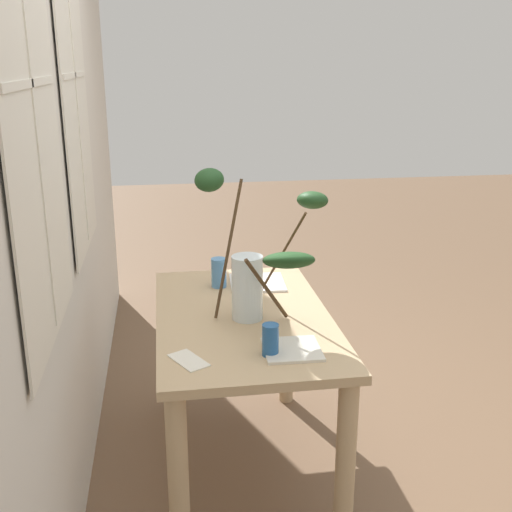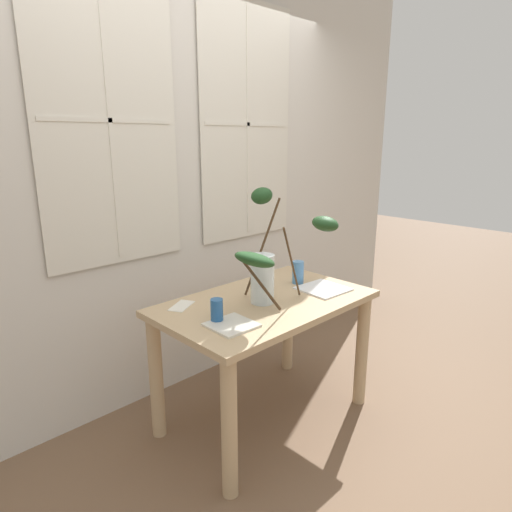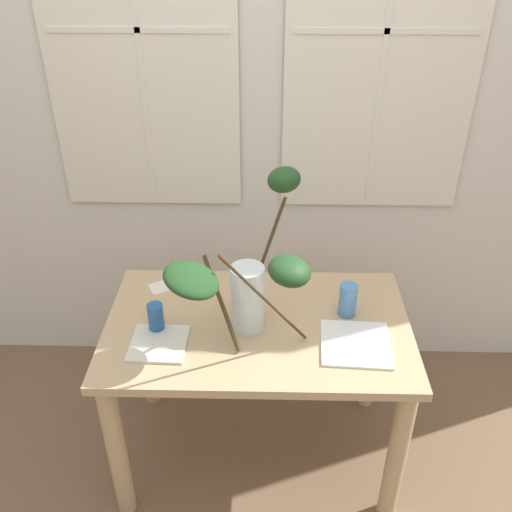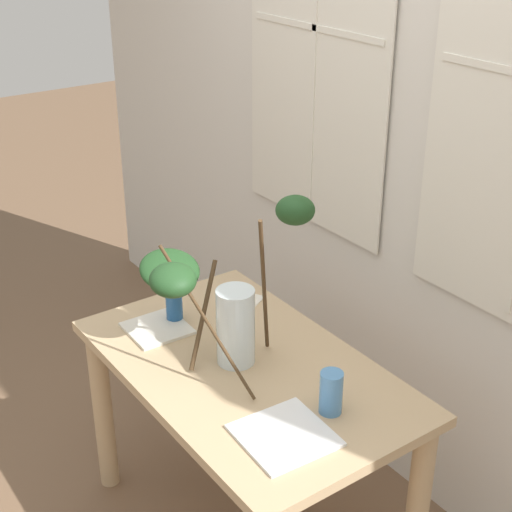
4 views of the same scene
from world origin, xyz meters
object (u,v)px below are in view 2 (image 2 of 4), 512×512
Objects in this scene: drinking_glass_blue_left at (217,311)px; dining_table at (265,324)px; drinking_glass_blue_right at (298,272)px; vase_with_branches at (268,259)px; plate_square_left at (232,325)px; plate_square_right at (323,289)px.

dining_table is at bearing 7.11° from drinking_glass_blue_left.
dining_table is 0.43m from drinking_glass_blue_right.
drinking_glass_blue_left is at bearing 177.36° from vase_with_branches.
vase_with_branches is 5.21× the size of drinking_glass_blue_left.
dining_table is at bearing -169.27° from drinking_glass_blue_right.
drinking_glass_blue_left is (-0.39, -0.05, 0.21)m from dining_table.
drinking_glass_blue_right is (0.36, 0.07, 0.22)m from dining_table.
drinking_glass_blue_left is 0.57× the size of plate_square_left.
dining_table is 0.45m from drinking_glass_blue_left.
vase_with_branches is 0.42m from plate_square_left.
plate_square_right is at bearing -7.37° from vase_with_branches.
plate_square_right reaches higher than dining_table.
dining_table is at bearing 162.22° from plate_square_right.
dining_table is 0.43m from plate_square_left.
vase_with_branches is at bearing 12.28° from plate_square_left.
drinking_glass_blue_left is at bearing -172.89° from dining_table.
vase_with_branches is 0.40m from drinking_glass_blue_left.
plate_square_left is at bearing -160.07° from dining_table.
drinking_glass_blue_left is 0.77m from plate_square_right.
drinking_glass_blue_left is 0.85× the size of drinking_glass_blue_right.
dining_table is 8.56× the size of drinking_glass_blue_right.
drinking_glass_blue_left is 0.76m from drinking_glass_blue_right.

